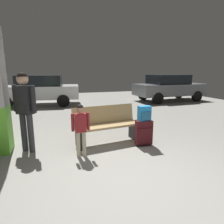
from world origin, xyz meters
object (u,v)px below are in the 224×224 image
at_px(parked_car_far, 38,89).
at_px(parked_car_side, 169,87).
at_px(suitcase, 144,132).
at_px(child, 81,125).
at_px(backpack_bright, 144,113).
at_px(bench, 107,125).
at_px(adult, 25,104).

height_order(parked_car_far, parked_car_side, same).
relative_size(suitcase, child, 0.56).
height_order(backpack_bright, child, child).
bearing_deg(suitcase, parked_car_side, 51.89).
bearing_deg(backpack_bright, child, -174.26).
xyz_separation_m(parked_car_far, parked_car_side, (7.22, -0.79, 0.00)).
distance_m(bench, parked_car_far, 6.51).
distance_m(parked_car_far, parked_car_side, 7.27).
bearing_deg(suitcase, bench, 147.78).
xyz_separation_m(bench, backpack_bright, (0.76, -0.48, 0.33)).
distance_m(backpack_bright, parked_car_side, 7.53).
xyz_separation_m(backpack_bright, parked_car_side, (4.65, 5.93, 0.03)).
bearing_deg(parked_car_far, bench, -73.74).
relative_size(backpack_bright, child, 0.31).
bearing_deg(parked_car_far, parked_car_side, -6.23).
height_order(bench, suitcase, bench).
distance_m(child, parked_car_far, 6.95).
bearing_deg(bench, parked_car_side, 45.25).
distance_m(bench, suitcase, 0.90).
relative_size(adult, parked_car_far, 0.40).
xyz_separation_m(suitcase, parked_car_side, (4.65, 5.93, 0.48)).
distance_m(suitcase, adult, 2.69).
height_order(suitcase, child, child).
relative_size(backpack_bright, parked_car_far, 0.08).
bearing_deg(suitcase, child, -174.24).
relative_size(bench, adult, 0.97).
bearing_deg(child, adult, 149.43).
bearing_deg(backpack_bright, bench, 147.78).
relative_size(suitcase, backpack_bright, 1.78).
bearing_deg(parked_car_side, backpack_bright, -128.10).
xyz_separation_m(backpack_bright, adult, (-2.54, 0.47, 0.28)).
relative_size(bench, suitcase, 2.74).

